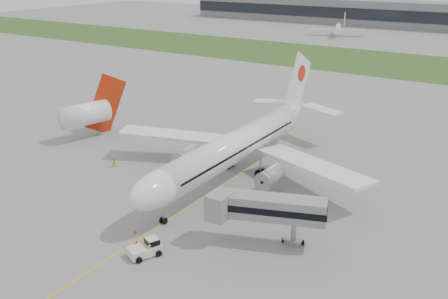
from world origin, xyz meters
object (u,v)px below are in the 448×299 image
Objects in this scene: ground_crew_near at (150,251)px; pushback_tug at (147,248)px; airliner at (238,144)px; jet_bridge at (264,208)px; neighbor_aircraft at (88,113)px.

pushback_tug is at bearing -16.84° from ground_crew_near.
pushback_tug is 2.53× the size of ground_crew_near.
airliner is at bearing 120.42° from pushback_tug.
jet_bridge is at bearing -50.15° from airliner.
pushback_tug is at bearing -83.10° from airliner.
pushback_tug is at bearing -20.58° from neighbor_aircraft.
airliner reaches higher than pushback_tug.
airliner is 36.14m from neighbor_aircraft.
neighbor_aircraft reaches higher than ground_crew_near.
ground_crew_near is at bearing -153.66° from jet_bridge.
jet_bridge is (14.06, -16.84, -0.61)m from airliner.
jet_bridge reaches higher than pushback_tug.
airliner is at bearing -79.26° from ground_crew_near.
neighbor_aircraft reaches higher than pushback_tug.
jet_bridge is 0.87× the size of neighbor_aircraft.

